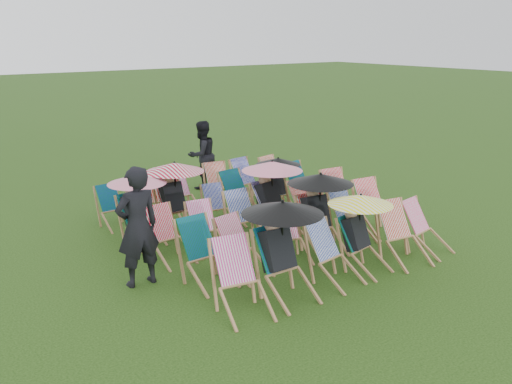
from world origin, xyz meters
TOP-DOWN VIEW (x-y plane):
  - ground at (0.00, 0.00)m, footprint 100.00×100.00m
  - deckchair_0 at (-2.10, -2.24)m, footprint 0.82×1.03m
  - deckchair_1 at (-1.30, -2.18)m, footprint 1.22×1.27m
  - deckchair_2 at (-0.33, -2.25)m, footprint 0.75×0.95m
  - deckchair_3 at (0.38, -2.15)m, footprint 1.07×1.17m
  - deckchair_4 at (1.22, -2.32)m, footprint 0.78×1.00m
  - deckchair_5 at (1.92, -2.28)m, footprint 0.75×0.94m
  - deckchair_6 at (-1.99, -1.11)m, footprint 0.72×0.96m
  - deckchair_7 at (-1.33, -1.17)m, footprint 0.77×0.96m
  - deckchair_8 at (-0.32, -1.13)m, footprint 0.72×0.90m
  - deckchair_9 at (0.42, -1.09)m, footprint 1.18×1.25m
  - deckchair_10 at (1.23, -1.08)m, footprint 0.67×0.91m
  - deckchair_11 at (1.98, -1.02)m, footprint 0.76×1.00m
  - deckchair_12 at (-2.02, 0.06)m, footprint 0.68×0.90m
  - deckchair_13 at (-1.25, 0.10)m, footprint 0.66×0.86m
  - deckchair_14 at (-0.41, 0.04)m, footprint 0.66×0.89m
  - deckchair_15 at (0.35, 0.18)m, footprint 1.19×1.30m
  - deckchair_16 at (1.17, 0.10)m, footprint 0.72×0.91m
  - deckchair_17 at (2.10, 0.07)m, footprint 0.74×0.97m
  - deckchair_18 at (-2.05, 1.19)m, footprint 1.09×1.18m
  - deckchair_19 at (-1.19, 1.34)m, footprint 1.16×1.21m
  - deckchair_20 at (-0.33, 1.17)m, footprint 0.65×0.82m
  - deckchair_21 at (0.29, 1.20)m, footprint 0.78×1.00m
  - deckchair_22 at (1.30, 1.26)m, footprint 0.99×1.04m
  - deckchair_23 at (2.04, 1.27)m, footprint 0.70×0.92m
  - deckchair_24 at (-2.08, 2.34)m, footprint 0.59×0.79m
  - deckchair_25 at (-1.28, 2.28)m, footprint 0.66×0.87m
  - deckchair_26 at (-0.51, 2.33)m, footprint 0.62×0.86m
  - deckchair_27 at (0.50, 2.37)m, footprint 0.74×0.94m
  - deckchair_28 at (1.29, 2.31)m, footprint 0.75×0.96m
  - deckchair_29 at (2.10, 2.28)m, footprint 0.76×0.94m
  - person_left at (-2.85, -0.52)m, footprint 0.70×0.46m
  - person_rear at (0.92, 3.91)m, footprint 0.94×0.79m

SIDE VIEW (x-z plane):
  - ground at x=0.00m, z-range 0.00..0.00m
  - deckchair_20 at x=-0.33m, z-range 0.00..0.81m
  - deckchair_24 at x=-2.08m, z-range 0.00..0.83m
  - deckchair_13 at x=-1.25m, z-range 0.00..0.87m
  - deckchair_8 at x=-0.32m, z-range 0.00..0.87m
  - deckchair_16 at x=1.17m, z-range 0.00..0.90m
  - deckchair_25 at x=-1.28m, z-range 0.00..0.90m
  - deckchair_29 at x=2.10m, z-range 0.00..0.91m
  - deckchair_26 at x=-0.51m, z-range 0.00..0.92m
  - deckchair_5 at x=1.92m, z-range 0.00..0.92m
  - deckchair_12 at x=-2.02m, z-range 0.00..0.93m
  - deckchair_27 at x=0.50m, z-range 0.00..0.93m
  - deckchair_14 at x=-0.41m, z-range 0.00..0.94m
  - deckchair_7 at x=-1.33m, z-range 0.00..0.94m
  - deckchair_2 at x=-0.33m, z-range 0.00..0.94m
  - deckchair_10 at x=1.23m, z-range 0.00..0.95m
  - deckchair_23 at x=2.04m, z-range 0.00..0.95m
  - deckchair_28 at x=1.29m, z-range 0.00..0.95m
  - deckchair_17 at x=2.10m, z-range 0.00..1.00m
  - deckchair_4 at x=1.22m, z-range 0.00..1.01m
  - deckchair_21 at x=0.29m, z-range 0.00..1.01m
  - deckchair_6 at x=-1.99m, z-range 0.00..1.01m
  - deckchair_11 at x=1.98m, z-range 0.00..1.02m
  - deckchair_0 at x=-2.10m, z-range 0.00..1.02m
  - deckchair_22 at x=1.30m, z-range 0.03..1.21m
  - deckchair_3 at x=0.38m, z-range 0.04..1.31m
  - deckchair_18 at x=-2.05m, z-range 0.04..1.33m
  - deckchair_19 at x=-1.19m, z-range 0.04..1.42m
  - deckchair_9 at x=0.42m, z-range 0.04..1.44m
  - deckchair_15 at x=0.35m, z-range 0.04..1.45m
  - deckchair_1 at x=-1.30m, z-range 0.04..1.49m
  - person_rear at x=0.92m, z-range 0.00..1.72m
  - person_left at x=-2.85m, z-range 0.00..1.91m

